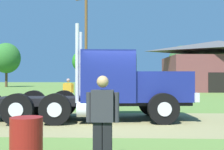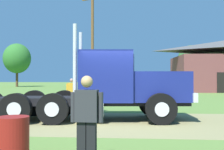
% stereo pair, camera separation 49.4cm
% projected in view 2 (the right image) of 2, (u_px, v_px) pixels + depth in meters
% --- Properties ---
extents(ground_plane, '(200.00, 200.00, 0.00)m').
position_uv_depth(ground_plane, '(119.00, 122.00, 9.89)').
color(ground_plane, '#587A34').
extents(dirt_track, '(120.00, 5.28, 0.01)m').
position_uv_depth(dirt_track, '(119.00, 122.00, 9.89)').
color(dirt_track, '#868051').
rests_on(dirt_track, ground_plane).
extents(truck_foreground_white, '(7.30, 3.05, 3.46)m').
position_uv_depth(truck_foreground_white, '(114.00, 87.00, 10.49)').
color(truck_foreground_white, black).
rests_on(truck_foreground_white, ground_plane).
extents(visitor_walking_mid, '(0.59, 0.27, 1.62)m').
position_uv_depth(visitor_walking_mid, '(87.00, 118.00, 4.98)').
color(visitor_walking_mid, '#2D2D33').
rests_on(visitor_walking_mid, ground_plane).
extents(visitor_far_side, '(0.62, 0.26, 1.56)m').
position_uv_depth(visitor_far_side, '(72.00, 91.00, 15.76)').
color(visitor_far_side, gold).
rests_on(visitor_far_side, ground_plane).
extents(steel_barrel, '(0.59, 0.59, 0.85)m').
position_uv_depth(steel_barrel, '(13.00, 139.00, 5.19)').
color(steel_barrel, maroon).
rests_on(steel_barrel, ground_plane).
extents(utility_pole_near, '(2.07, 1.02, 9.46)m').
position_uv_depth(utility_pole_near, '(92.00, 41.00, 25.35)').
color(utility_pole_near, brown).
rests_on(utility_pole_near, ground_plane).
extents(tree_left, '(4.99, 4.99, 7.97)m').
position_uv_depth(tree_left, '(17.00, 58.00, 51.18)').
color(tree_left, '#513823').
rests_on(tree_left, ground_plane).
extents(tree_mid, '(3.66, 3.66, 6.70)m').
position_uv_depth(tree_mid, '(91.00, 62.00, 51.42)').
color(tree_mid, '#513823').
rests_on(tree_mid, ground_plane).
extents(tree_right, '(3.72, 3.72, 6.27)m').
position_uv_depth(tree_right, '(191.00, 60.00, 39.49)').
color(tree_right, '#513823').
rests_on(tree_right, ground_plane).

